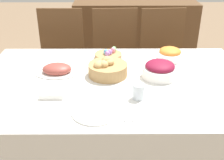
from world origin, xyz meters
TOP-DOWN VIEW (x-y plane):
  - dining_table at (0.00, 0.00)m, footprint 1.74×1.09m
  - chair_far_left at (-0.50, 0.90)m, footprint 0.42×0.42m
  - chair_far_center at (0.02, 0.90)m, footprint 0.44×0.44m
  - chair_far_right at (0.48, 0.90)m, footprint 0.45×0.45m
  - sideboard at (0.28, 1.83)m, footprint 1.48×0.44m
  - bread_basket at (-0.05, 0.06)m, footprint 0.25×0.25m
  - egg_basket at (-0.04, 0.35)m, footprint 0.20×0.20m
  - ham_platter at (-0.38, 0.10)m, footprint 0.29×0.21m
  - beet_salad_bowl at (0.29, 0.04)m, footprint 0.22×0.22m
  - carrot_bowl at (0.41, 0.32)m, footprint 0.18×0.18m
  - dinner_plate at (-0.10, -0.37)m, footprint 0.25×0.25m
  - fork at (-0.25, -0.37)m, footprint 0.02×0.17m
  - knife at (0.05, -0.37)m, footprint 0.02×0.17m
  - spoon at (0.08, -0.37)m, footprint 0.02×0.17m
  - drinking_cup at (0.13, -0.23)m, footprint 0.07×0.07m
  - butter_dish at (-0.36, -0.20)m, footprint 0.14×0.09m

SIDE VIEW (x-z plane):
  - dining_table at x=0.00m, z-range 0.00..0.77m
  - sideboard at x=0.28m, z-range 0.00..0.88m
  - chair_far_left at x=-0.50m, z-range 0.04..1.02m
  - chair_far_center at x=0.02m, z-range 0.04..1.02m
  - chair_far_right at x=0.48m, z-range 0.04..1.02m
  - fork at x=-0.25m, z-range 0.77..0.77m
  - knife at x=0.05m, z-range 0.77..0.77m
  - spoon at x=0.08m, z-range 0.77..0.77m
  - dinner_plate at x=-0.10m, z-range 0.77..0.78m
  - butter_dish at x=-0.36m, z-range 0.77..0.80m
  - egg_basket at x=-0.04m, z-range 0.75..0.83m
  - ham_platter at x=-0.38m, z-range 0.75..0.83m
  - drinking_cup at x=0.13m, z-range 0.77..0.85m
  - carrot_bowl at x=0.41m, z-range 0.76..0.86m
  - bread_basket at x=-0.05m, z-range 0.75..0.88m
  - beet_salad_bowl at x=0.29m, z-range 0.76..0.87m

